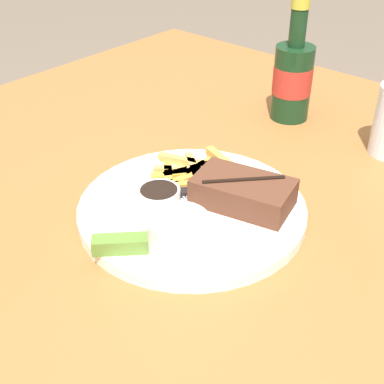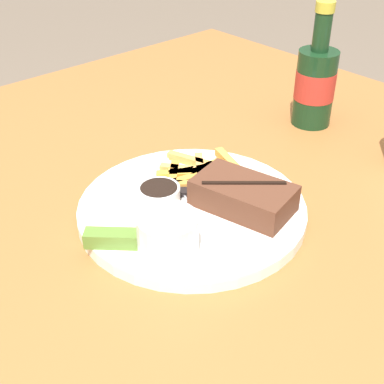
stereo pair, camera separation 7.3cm
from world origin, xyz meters
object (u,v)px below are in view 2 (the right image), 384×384
object	(u,v)px
beer_bottle	(315,83)
knife_utensil	(218,192)
dinner_plate	(192,209)
coleslaw_cup	(168,234)
steak_portion	(243,195)
dipping_sauce_cup	(159,195)
pickle_spear	(114,240)
fork_utensil	(173,173)

from	to	relation	value
beer_bottle	knife_utensil	bearing A→B (deg)	-76.58
dinner_plate	coleslaw_cup	xyz separation A→B (m)	(0.06, -0.09, 0.04)
dinner_plate	knife_utensil	world-z (taller)	knife_utensil
steak_portion	coleslaw_cup	distance (m)	0.14
dinner_plate	beer_bottle	world-z (taller)	beer_bottle
steak_portion	knife_utensil	xyz separation A→B (m)	(-0.05, -0.00, -0.02)
steak_portion	dipping_sauce_cup	xyz separation A→B (m)	(-0.08, -0.08, -0.00)
steak_portion	pickle_spear	bearing A→B (deg)	-105.20
coleslaw_cup	pickle_spear	size ratio (longest dim) A/B	1.14
pickle_spear	beer_bottle	xyz separation A→B (m)	(-0.07, 0.49, 0.05)
dipping_sauce_cup	beer_bottle	bearing A→B (deg)	95.69
steak_portion	pickle_spear	size ratio (longest dim) A/B	2.27
steak_portion	beer_bottle	world-z (taller)	beer_bottle
dinner_plate	fork_utensil	bearing A→B (deg)	157.67
beer_bottle	dipping_sauce_cup	bearing A→B (deg)	-84.31
coleslaw_cup	steak_portion	bearing A→B (deg)	93.42
dipping_sauce_cup	fork_utensil	bearing A→B (deg)	125.80
dipping_sauce_cup	beer_bottle	distance (m)	0.40
knife_utensil	beer_bottle	bearing A→B (deg)	52.17
pickle_spear	beer_bottle	bearing A→B (deg)	98.43
steak_portion	dipping_sauce_cup	size ratio (longest dim) A/B	2.52
steak_portion	fork_utensil	distance (m)	0.13
dinner_plate	beer_bottle	size ratio (longest dim) A/B	1.44
pickle_spear	fork_utensil	size ratio (longest dim) A/B	0.50
steak_portion	coleslaw_cup	size ratio (longest dim) A/B	1.99
dinner_plate	dipping_sauce_cup	size ratio (longest dim) A/B	5.43
pickle_spear	fork_utensil	world-z (taller)	pickle_spear
steak_portion	coleslaw_cup	xyz separation A→B (m)	(0.01, -0.14, 0.01)
coleslaw_cup	beer_bottle	distance (m)	0.47
dipping_sauce_cup	coleslaw_cup	bearing A→B (deg)	-33.46
fork_utensil	knife_utensil	xyz separation A→B (m)	(0.08, 0.01, 0.00)
dipping_sauce_cup	fork_utensil	distance (m)	0.08
dipping_sauce_cup	beer_bottle	world-z (taller)	beer_bottle
coleslaw_cup	dipping_sauce_cup	distance (m)	0.11
fork_utensil	knife_utensil	distance (m)	0.08
dipping_sauce_cup	pickle_spear	distance (m)	0.11
steak_portion	fork_utensil	world-z (taller)	steak_portion
knife_utensil	beer_bottle	xyz separation A→B (m)	(-0.07, 0.31, 0.06)
dinner_plate	coleslaw_cup	distance (m)	0.12
dinner_plate	steak_portion	xyz separation A→B (m)	(0.05, 0.05, 0.03)
pickle_spear	dipping_sauce_cup	bearing A→B (deg)	108.73
knife_utensil	dinner_plate	bearing A→B (deg)	-147.60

